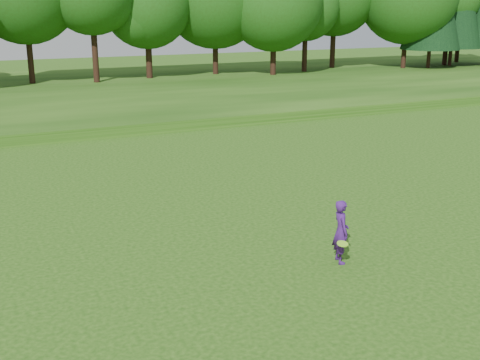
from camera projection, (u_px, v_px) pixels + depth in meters
name	position (u px, v px, depth m)	size (l,w,h in m)	color
ground	(335.00, 289.00, 14.19)	(140.00, 140.00, 0.00)	#1C460D
berm	(73.00, 94.00, 43.68)	(130.00, 30.00, 0.60)	#1C460D
walking_path	(122.00, 133.00, 31.58)	(130.00, 1.60, 0.04)	gray
woman	(341.00, 232.00, 15.48)	(0.69, 0.97, 1.69)	#41176B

